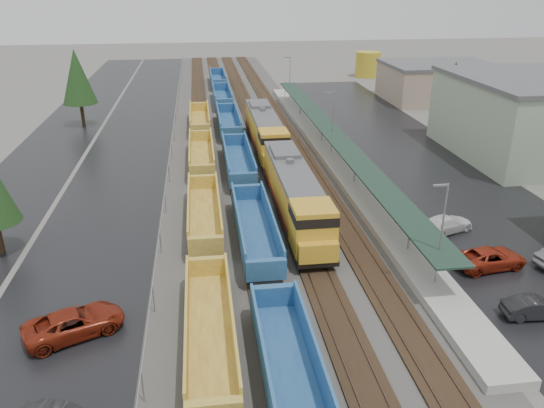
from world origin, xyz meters
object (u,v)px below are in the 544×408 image
at_px(locomotive_lead, 295,195).
at_px(parked_car_west_c, 74,323).
at_px(well_string_blue, 238,161).
at_px(parked_car_east_b, 490,258).
at_px(locomotive_trail, 265,132).
at_px(storage_tank, 368,64).
at_px(parked_car_east_c, 446,224).
at_px(well_string_yellow, 207,261).
at_px(parked_car_east_a, 535,308).

distance_m(locomotive_lead, parked_car_west_c, 21.69).
bearing_deg(well_string_blue, locomotive_lead, -73.75).
bearing_deg(parked_car_east_b, locomotive_trail, 15.42).
height_order(locomotive_lead, storage_tank, storage_tank).
bearing_deg(locomotive_trail, storage_tank, 60.51).
bearing_deg(parked_car_west_c, parked_car_east_b, -106.56).
xyz_separation_m(well_string_blue, parked_car_east_b, (16.99, -23.90, -0.49)).
bearing_deg(parked_car_west_c, storage_tank, -52.37).
bearing_deg(well_string_blue, parked_car_east_b, -54.60).
relative_size(parked_car_east_b, parked_car_east_c, 1.08).
height_order(storage_tank, parked_car_east_b, storage_tank).
xyz_separation_m(well_string_yellow, well_string_blue, (4.00, 22.20, 0.04)).
bearing_deg(parked_car_east_c, storage_tank, -33.07).
height_order(locomotive_trail, parked_car_east_b, locomotive_trail).
xyz_separation_m(storage_tank, parked_car_west_c, (-45.29, -87.02, -1.86)).
bearing_deg(locomotive_trail, parked_car_east_a, -71.48).
bearing_deg(storage_tank, well_string_yellow, -114.64).
xyz_separation_m(locomotive_lead, well_string_yellow, (-8.00, -8.47, -1.32)).
distance_m(locomotive_trail, well_string_blue, 8.40).
bearing_deg(locomotive_trail, parked_car_east_b, -67.39).
xyz_separation_m(locomotive_trail, parked_car_east_c, (12.38, -24.97, -1.79)).
distance_m(parked_car_west_c, parked_car_east_b, 29.41).
xyz_separation_m(parked_car_west_c, parked_car_east_a, (28.69, -2.12, -0.14)).
bearing_deg(parked_car_east_c, parked_car_east_a, 160.21).
height_order(locomotive_lead, well_string_yellow, locomotive_lead).
distance_m(locomotive_trail, parked_car_east_b, 33.82).
bearing_deg(locomotive_lead, well_string_blue, 106.25).
bearing_deg(parked_car_east_b, parked_car_east_a, 169.12).
height_order(well_string_blue, parked_car_east_c, well_string_blue).
xyz_separation_m(locomotive_lead, parked_car_east_a, (12.58, -16.55, -1.84)).
distance_m(locomotive_trail, parked_car_west_c, 38.96).
relative_size(well_string_blue, parked_car_west_c, 20.52).
xyz_separation_m(locomotive_lead, parked_car_east_c, (12.38, -3.97, -1.79)).
bearing_deg(parked_car_west_c, parked_car_east_a, -119.10).
bearing_deg(well_string_yellow, well_string_blue, 79.78).
distance_m(well_string_blue, parked_car_east_a, 34.52).
bearing_deg(parked_car_east_c, parked_car_west_c, 89.46).
xyz_separation_m(well_string_blue, parked_car_west_c, (-12.11, -28.15, -0.42)).
xyz_separation_m(locomotive_lead, locomotive_trail, (0.00, 21.00, 0.00)).
height_order(parked_car_west_c, parked_car_east_b, parked_car_west_c).
bearing_deg(well_string_yellow, locomotive_lead, 46.64).
xyz_separation_m(locomotive_trail, well_string_yellow, (-8.00, -29.47, -1.32)).
bearing_deg(locomotive_trail, locomotive_lead, -90.00).
xyz_separation_m(storage_tank, parked_car_east_b, (-16.19, -82.77, -1.93)).
bearing_deg(parked_car_east_b, well_string_blue, 28.21).
relative_size(locomotive_lead, parked_car_west_c, 3.56).
relative_size(well_string_yellow, parked_car_east_a, 23.80).
distance_m(well_string_yellow, parked_car_east_b, 21.06).
xyz_separation_m(parked_car_west_c, parked_car_east_c, (28.49, 10.45, -0.09)).
xyz_separation_m(locomotive_trail, parked_car_east_a, (12.58, -37.55, -1.84)).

